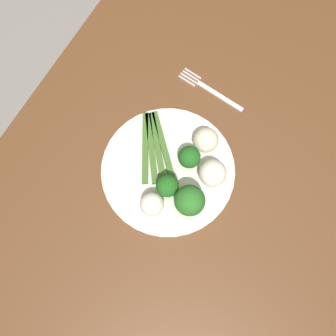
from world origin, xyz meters
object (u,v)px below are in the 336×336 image
Objects in this scene: cauliflower_near_fork at (206,140)px; cauliflower_edge at (152,204)px; asparagus_bundle at (154,147)px; broccoli_back at (167,186)px; dining_table at (197,173)px; broccoli_front_left at (190,201)px; fork at (210,90)px; plate at (168,170)px; cauliflower_front at (213,173)px; broccoli_back_right at (189,157)px.

cauliflower_near_fork is 1.11× the size of cauliflower_edge.
broccoli_back is (-0.07, -0.07, 0.03)m from asparagus_bundle.
dining_table is 0.20m from broccoli_front_left.
cauliflower_edge is 0.30m from fork.
plate is 0.10m from broccoli_front_left.
cauliflower_front reaches higher than cauliflower_near_fork.
asparagus_bundle is 0.08m from broccoli_back_right.
broccoli_back is 0.09m from cauliflower_front.
asparagus_bundle is at bearing 121.70° from cauliflower_near_fork.
asparagus_bundle is 0.10m from broccoli_back.
broccoli_back reaches higher than cauliflower_near_fork.
cauliflower_near_fork is 0.95× the size of cauliflower_front.
cauliflower_edge is at bearing 168.24° from cauliflower_near_fork.
cauliflower_edge is at bearing 163.58° from dining_table.
cauliflower_front is 0.33× the size of fork.
asparagus_bundle is at bearing 59.60° from plate.
broccoli_back_right is (-0.02, 0.02, 0.16)m from dining_table.
broccoli_back reaches higher than plate.
cauliflower_edge is (-0.11, 0.08, -0.00)m from cauliflower_front.
broccoli_front_left reaches higher than broccoli_back.
broccoli_back is at bearing -154.03° from plate.
asparagus_bundle reaches higher than fork.
asparagus_bundle is at bearing 44.59° from broccoli_back.
fork is (0.13, 0.05, -0.04)m from cauliflower_near_fork.
plate is 1.80× the size of asparagus_bundle.
plate is 5.01× the size of broccoli_back_right.
broccoli_back is at bearing -13.21° from cauliflower_edge.
fork is (0.18, 0.03, -0.04)m from broccoli_back_right.
cauliflower_near_fork is at bearing -11.76° from cauliflower_edge.
broccoli_front_left is 0.43× the size of fork.
cauliflower_edge reaches higher than fork.
cauliflower_near_fork is (0.12, -0.02, -0.01)m from broccoli_back.
cauliflower_front is at bearing -11.83° from broccoli_front_left.
broccoli_front_left is 1.39× the size of cauliflower_near_fork.
cauliflower_front is at bearing -143.74° from cauliflower_near_fork.
broccoli_back and broccoli_back_right have the same top height.
cauliflower_edge is (-0.14, 0.04, 0.15)m from dining_table.
cauliflower_front is (0.03, -0.08, 0.03)m from plate.
broccoli_front_left is 1.32× the size of cauliflower_front.
dining_table is at bearing 116.94° from fork.
cauliflower_front is at bearing -45.79° from broccoli_back.
broccoli_back_right is (0.07, -0.01, -0.00)m from broccoli_back.
asparagus_bundle is at bearing 89.14° from cauliflower_front.
plate is 5.04× the size of cauliflower_front.
dining_table is at bearing 10.99° from broccoli_front_left.
plate is 0.10m from cauliflower_front.
broccoli_back is (0.01, 0.05, -0.01)m from broccoli_front_left.
broccoli_back is (-0.10, 0.03, 0.16)m from dining_table.
fork is at bearing 0.73° from plate.
cauliflower_front reaches higher than dining_table.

